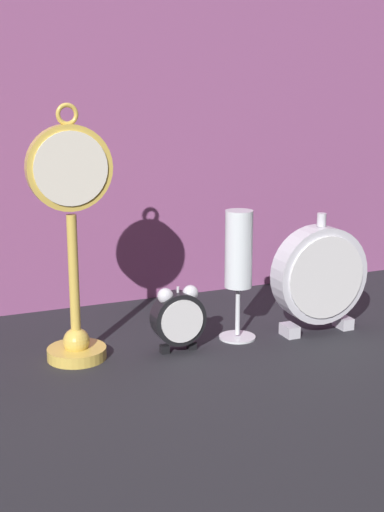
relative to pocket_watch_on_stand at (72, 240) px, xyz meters
The scene contains 6 objects.
ground_plane 0.26m from the pocket_watch_on_stand, 26.87° to the right, with size 4.00×4.00×0.00m, color #232328.
fabric_backdrop_drape 0.37m from the pocket_watch_on_stand, 54.09° to the left, with size 1.22×0.01×0.79m, color #8E4C7F.
pocket_watch_on_stand is the anchor object (origin of this frame).
alarm_clock_twin_bell 0.19m from the pocket_watch_on_stand, 11.43° to the right, with size 0.08×0.03×0.10m.
mantel_clock_silver 0.38m from the pocket_watch_on_stand, ahead, with size 0.15×0.04×0.19m.
champagne_flute 0.25m from the pocket_watch_on_stand, ahead, with size 0.06×0.06×0.20m.
Camera 1 is at (-0.39, -0.84, 0.38)m, focal length 50.00 mm.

